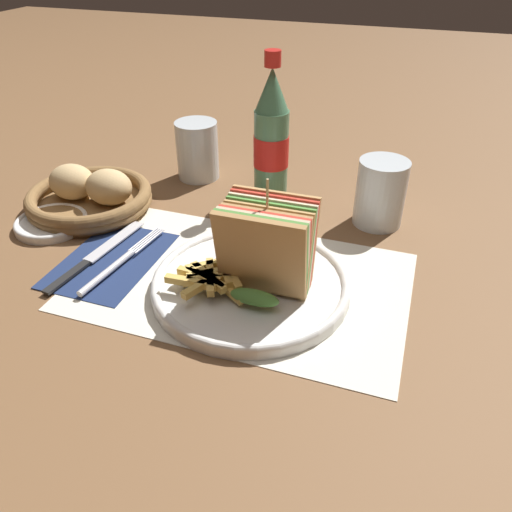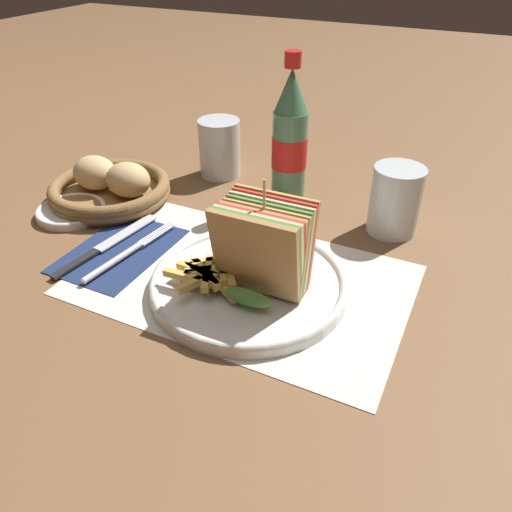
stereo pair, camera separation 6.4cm
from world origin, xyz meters
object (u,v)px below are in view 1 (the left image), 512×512
at_px(plate_main, 251,283).
at_px(glass_near, 380,197).
at_px(side_saucer, 52,223).
at_px(knife, 96,255).
at_px(coke_bottle_near, 271,138).
at_px(club_sandwich, 266,249).
at_px(fork, 116,265).
at_px(glass_far, 197,150).
at_px(bread_basket, 90,196).

relative_size(plate_main, glass_near, 2.46).
bearing_deg(side_saucer, knife, -25.00).
bearing_deg(side_saucer, coke_bottle_near, 36.42).
distance_m(club_sandwich, glass_near, 0.26).
relative_size(plate_main, fork, 1.44).
height_order(plate_main, fork, plate_main).
distance_m(glass_far, side_saucer, 0.28).
height_order(knife, glass_near, glass_near).
bearing_deg(club_sandwich, glass_near, 65.05).
height_order(coke_bottle_near, side_saucer, coke_bottle_near).
xyz_separation_m(coke_bottle_near, glass_far, (-0.15, 0.03, -0.05)).
height_order(knife, coke_bottle_near, coke_bottle_near).
relative_size(plate_main, bread_basket, 1.27).
distance_m(plate_main, bread_basket, 0.35).
xyz_separation_m(glass_far, bread_basket, (-0.12, -0.17, -0.03)).
relative_size(fork, knife, 0.90).
xyz_separation_m(coke_bottle_near, bread_basket, (-0.27, -0.14, -0.08)).
distance_m(club_sandwich, side_saucer, 0.38).
bearing_deg(knife, bread_basket, 132.93).
height_order(club_sandwich, glass_far, club_sandwich).
bearing_deg(bread_basket, glass_far, 55.53).
bearing_deg(plate_main, glass_near, 60.30).
bearing_deg(club_sandwich, plate_main, 166.95).
xyz_separation_m(fork, knife, (-0.04, 0.01, -0.00)).
xyz_separation_m(glass_near, side_saucer, (-0.48, -0.18, -0.04)).
bearing_deg(plate_main, knife, -179.00).
bearing_deg(club_sandwich, fork, -176.29).
height_order(plate_main, coke_bottle_near, coke_bottle_near).
bearing_deg(side_saucer, club_sandwich, -8.52).
xyz_separation_m(plate_main, fork, (-0.19, -0.02, -0.00)).
xyz_separation_m(glass_near, bread_basket, (-0.45, -0.11, -0.02)).
xyz_separation_m(bread_basket, side_saucer, (-0.02, -0.07, -0.02)).
bearing_deg(side_saucer, glass_near, 20.43).
bearing_deg(fork, knife, 167.61).
distance_m(bread_basket, side_saucer, 0.08).
distance_m(coke_bottle_near, side_saucer, 0.37).
distance_m(fork, knife, 0.04).
bearing_deg(plate_main, club_sandwich, -13.05).
bearing_deg(plate_main, coke_bottle_near, 102.24).
bearing_deg(knife, fork, -12.39).
relative_size(knife, glass_far, 1.90).
height_order(coke_bottle_near, glass_far, coke_bottle_near).
xyz_separation_m(coke_bottle_near, glass_near, (0.19, -0.04, -0.06)).
bearing_deg(glass_near, glass_far, 169.18).
bearing_deg(club_sandwich, glass_far, 127.41).
bearing_deg(knife, side_saucer, 161.79).
bearing_deg(knife, coke_bottle_near, 63.88).
distance_m(fork, side_saucer, 0.17).
bearing_deg(glass_far, plate_main, -54.86).
bearing_deg(plate_main, fork, -174.35).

